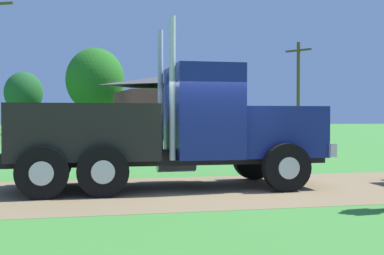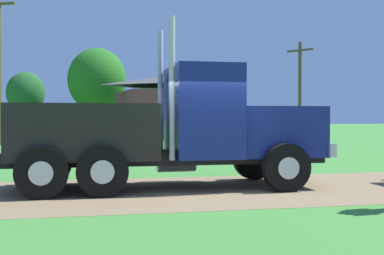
# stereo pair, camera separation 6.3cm
# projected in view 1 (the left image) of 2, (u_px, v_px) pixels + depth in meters

# --- Properties ---
(ground_plane) EXTENTS (200.00, 200.00, 0.00)m
(ground_plane) POSITION_uv_depth(u_px,v_px,m) (212.00, 190.00, 12.10)
(ground_plane) COLOR #458E38
(dirt_track) EXTENTS (120.00, 5.27, 0.01)m
(dirt_track) POSITION_uv_depth(u_px,v_px,m) (212.00, 190.00, 12.10)
(dirt_track) COLOR #8C7451
(dirt_track) RESTS_ON ground_plane
(truck_foreground_white) EXTENTS (7.72, 2.83, 3.97)m
(truck_foreground_white) POSITION_uv_depth(u_px,v_px,m) (168.00, 131.00, 12.49)
(truck_foreground_white) COLOR black
(truck_foreground_white) RESTS_ON ground_plane
(shed_building) EXTENTS (9.22, 8.94, 5.14)m
(shed_building) POSITION_uv_depth(u_px,v_px,m) (170.00, 107.00, 42.45)
(shed_building) COLOR brown
(shed_building) RESTS_ON ground_plane
(utility_pole_far) EXTENTS (1.32, 1.92, 7.20)m
(utility_pole_far) POSITION_uv_depth(u_px,v_px,m) (298.00, 88.00, 38.05)
(utility_pole_far) COLOR brown
(utility_pole_far) RESTS_ON ground_plane
(tree_mid) EXTENTS (3.64, 3.64, 6.02)m
(tree_mid) POSITION_uv_depth(u_px,v_px,m) (24.00, 93.00, 49.58)
(tree_mid) COLOR #513823
(tree_mid) RESTS_ON ground_plane
(tree_right) EXTENTS (5.45, 5.45, 8.17)m
(tree_right) POSITION_uv_depth(u_px,v_px,m) (95.00, 80.00, 48.46)
(tree_right) COLOR #513823
(tree_right) RESTS_ON ground_plane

